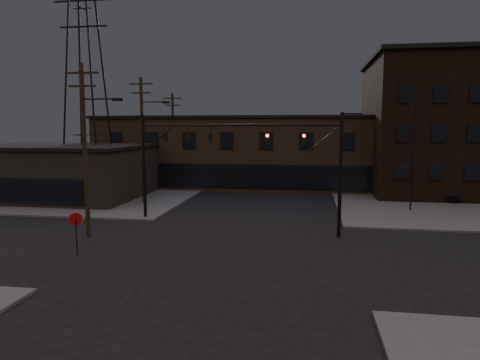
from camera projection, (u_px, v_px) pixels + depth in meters
name	position (u px, v px, depth m)	size (l,w,h in m)	color
ground	(227.00, 253.00, 24.23)	(140.00, 140.00, 0.00)	black
sidewalk_nw	(76.00, 188.00, 49.25)	(30.00, 30.00, 0.15)	#474744
building_row	(271.00, 153.00, 51.16)	(40.00, 12.00, 8.00)	#4C3928
building_right	(476.00, 128.00, 45.35)	(22.00, 16.00, 14.00)	black
building_left	(61.00, 173.00, 42.75)	(16.00, 12.00, 5.00)	black
traffic_signal_near	(322.00, 161.00, 27.18)	(7.12, 0.24, 8.00)	black
traffic_signal_far	(160.00, 154.00, 32.51)	(7.12, 0.24, 8.00)	black
stop_sign	(76.00, 223.00, 23.32)	(0.72, 0.33, 2.48)	black
utility_pole_near	(86.00, 146.00, 26.95)	(3.70, 0.28, 11.00)	black
utility_pole_mid	(143.00, 137.00, 38.83)	(3.70, 0.28, 11.50)	black
utility_pole_far	(173.00, 138.00, 50.80)	(2.20, 0.28, 11.00)	black
transmission_tower	(85.00, 73.00, 43.16)	(7.00, 7.00, 25.00)	black
lot_light_a	(413.00, 146.00, 35.20)	(1.50, 0.28, 9.14)	black
lot_light_b	(469.00, 144.00, 39.15)	(1.50, 0.28, 9.14)	black
parked_car_lot_a	(435.00, 193.00, 40.09)	(1.84, 4.58, 1.56)	black
parked_car_lot_b	(474.00, 187.00, 44.69)	(1.93, 4.76, 1.38)	#B0B0B2
car_crossing	(273.00, 181.00, 49.41)	(1.71, 4.90, 1.62)	black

